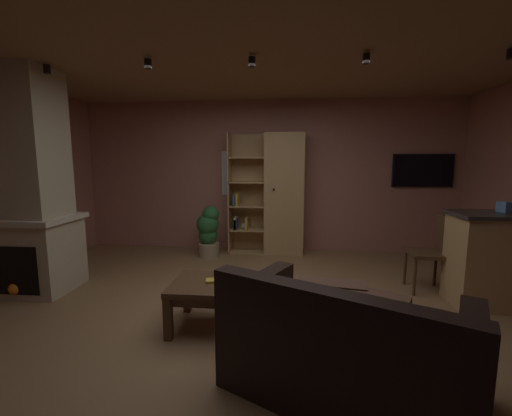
# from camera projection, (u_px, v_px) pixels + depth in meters

# --- Properties ---
(floor) EXTENTS (6.48, 5.23, 0.02)m
(floor) POSITION_uv_depth(u_px,v_px,m) (252.00, 317.00, 3.35)
(floor) COLOR olive
(floor) RESTS_ON ground
(wall_back) EXTENTS (6.60, 0.06, 2.59)m
(wall_back) POSITION_uv_depth(u_px,v_px,m) (268.00, 176.00, 5.78)
(wall_back) COLOR #AD7060
(wall_back) RESTS_ON ground
(ceiling) EXTENTS (6.48, 5.23, 0.02)m
(ceiling) POSITION_uv_depth(u_px,v_px,m) (252.00, 45.00, 2.99)
(ceiling) COLOR #8E6B47
(window_pane_back) EXTENTS (0.65, 0.01, 0.76)m
(window_pane_back) POSITION_uv_depth(u_px,v_px,m) (240.00, 173.00, 5.79)
(window_pane_back) COLOR white
(stone_fireplace) EXTENTS (0.96, 0.78, 2.59)m
(stone_fireplace) POSITION_uv_depth(u_px,v_px,m) (29.00, 195.00, 3.87)
(stone_fireplace) COLOR #BCAD8E
(stone_fireplace) RESTS_ON ground
(bookshelf_cabinet) EXTENTS (1.25, 0.41, 2.02)m
(bookshelf_cabinet) POSITION_uv_depth(u_px,v_px,m) (279.00, 195.00, 5.53)
(bookshelf_cabinet) COLOR tan
(bookshelf_cabinet) RESTS_ON ground
(tissue_box) EXTENTS (0.15, 0.15, 0.11)m
(tissue_box) POSITION_uv_depth(u_px,v_px,m) (505.00, 207.00, 3.51)
(tissue_box) COLOR #598CBF
(tissue_box) RESTS_ON kitchen_bar_counter
(leather_couch) EXTENTS (1.78, 1.50, 0.84)m
(leather_couch) POSITION_uv_depth(u_px,v_px,m) (346.00, 352.00, 2.17)
(leather_couch) COLOR black
(leather_couch) RESTS_ON ground
(coffee_table) EXTENTS (0.60, 0.63, 0.44)m
(coffee_table) POSITION_uv_depth(u_px,v_px,m) (205.00, 291.00, 3.10)
(coffee_table) COLOR #4C331E
(coffee_table) RESTS_ON ground
(table_book_0) EXTENTS (0.15, 0.13, 0.03)m
(table_book_0) POSITION_uv_depth(u_px,v_px,m) (213.00, 281.00, 3.08)
(table_book_0) COLOR gold
(table_book_0) RESTS_ON coffee_table
(dining_chair) EXTENTS (0.43, 0.43, 0.92)m
(dining_chair) POSITION_uv_depth(u_px,v_px,m) (434.00, 248.00, 3.93)
(dining_chair) COLOR #4C331E
(dining_chair) RESTS_ON ground
(potted_floor_plant) EXTENTS (0.37, 0.36, 0.85)m
(potted_floor_plant) POSITION_uv_depth(u_px,v_px,m) (209.00, 231.00, 5.38)
(potted_floor_plant) COLOR #9E896B
(potted_floor_plant) RESTS_ON ground
(wall_mounted_tv) EXTENTS (0.97, 0.06, 0.54)m
(wall_mounted_tv) POSITION_uv_depth(u_px,v_px,m) (423.00, 171.00, 5.46)
(wall_mounted_tv) COLOR black
(track_light_spot_0) EXTENTS (0.07, 0.07, 0.09)m
(track_light_spot_0) POSITION_uv_depth(u_px,v_px,m) (47.00, 69.00, 3.49)
(track_light_spot_0) COLOR black
(track_light_spot_1) EXTENTS (0.07, 0.07, 0.09)m
(track_light_spot_1) POSITION_uv_depth(u_px,v_px,m) (148.00, 64.00, 3.30)
(track_light_spot_1) COLOR black
(track_light_spot_2) EXTENTS (0.07, 0.07, 0.09)m
(track_light_spot_2) POSITION_uv_depth(u_px,v_px,m) (252.00, 62.00, 3.23)
(track_light_spot_2) COLOR black
(track_light_spot_3) EXTENTS (0.07, 0.07, 0.09)m
(track_light_spot_3) POSITION_uv_depth(u_px,v_px,m) (366.00, 59.00, 3.13)
(track_light_spot_3) COLOR black
(track_light_spot_4) EXTENTS (0.07, 0.07, 0.09)m
(track_light_spot_4) POSITION_uv_depth(u_px,v_px,m) (511.00, 54.00, 2.99)
(track_light_spot_4) COLOR black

